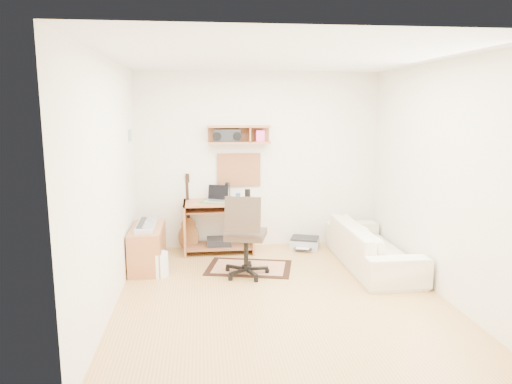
{
  "coord_description": "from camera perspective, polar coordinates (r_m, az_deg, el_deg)",
  "views": [
    {
      "loc": [
        -0.85,
        -5.02,
        2.1
      ],
      "look_at": [
        -0.15,
        1.05,
        1.0
      ],
      "focal_mm": 33.43,
      "sensor_mm": 36.0,
      "label": 1
    }
  ],
  "objects": [
    {
      "name": "task_chair",
      "position": [
        5.95,
        -1.21,
        -5.11
      ],
      "size": [
        0.66,
        0.66,
        1.06
      ],
      "primitive_type": null,
      "rotation": [
        0.0,
        0.0,
        -0.26
      ],
      "color": "#3C2F23",
      "rests_on": "floor"
    },
    {
      "name": "desk",
      "position": [
        6.97,
        -4.47,
        -4.16
      ],
      "size": [
        1.0,
        0.55,
        0.75
      ],
      "primitive_type": null,
      "color": "#B36A3F",
      "rests_on": "floor"
    },
    {
      "name": "wall_shelf",
      "position": [
        6.93,
        -2.03,
        6.89
      ],
      "size": [
        0.9,
        0.25,
        0.26
      ],
      "primitive_type": "cube",
      "color": "#B36A3F",
      "rests_on": "back_wall"
    },
    {
      "name": "music_keyboard",
      "position": [
        6.37,
        -13.0,
        -3.86
      ],
      "size": [
        0.22,
        0.71,
        0.06
      ],
      "primitive_type": "cube",
      "color": "#B2B5BA",
      "rests_on": "cabinet"
    },
    {
      "name": "rug",
      "position": [
        6.35,
        -0.83,
        -9.01
      ],
      "size": [
        1.23,
        0.96,
        0.01
      ],
      "primitive_type": "cube",
      "rotation": [
        0.0,
        0.0,
        -0.24
      ],
      "color": "beige",
      "rests_on": "floor"
    },
    {
      "name": "cabinet",
      "position": [
        6.45,
        -12.89,
        -6.51
      ],
      "size": [
        0.4,
        0.9,
        0.55
      ],
      "primitive_type": "cube",
      "color": "#B36A3F",
      "rests_on": "floor"
    },
    {
      "name": "speaker",
      "position": [
        6.84,
        -1.01,
        -0.42
      ],
      "size": [
        0.08,
        0.08,
        0.18
      ],
      "primitive_type": "cylinder",
      "color": "black",
      "rests_on": "desk"
    },
    {
      "name": "pencil_cup",
      "position": [
        6.99,
        -2.17,
        -0.54
      ],
      "size": [
        0.07,
        0.07,
        0.1
      ],
      "primitive_type": "cylinder",
      "color": "#335E99",
      "rests_on": "desk"
    },
    {
      "name": "right_wall",
      "position": [
        5.73,
        21.09,
        1.5
      ],
      "size": [
        0.01,
        4.0,
        2.6
      ],
      "primitive_type": "cube",
      "color": "white",
      "rests_on": "ground"
    },
    {
      "name": "back_wall",
      "position": [
        7.12,
        0.32,
        3.76
      ],
      "size": [
        3.6,
        0.01,
        2.6
      ],
      "primitive_type": "cube",
      "color": "white",
      "rests_on": "ground"
    },
    {
      "name": "guitar",
      "position": [
        7.05,
        -8.14,
        -2.44
      ],
      "size": [
        0.32,
        0.21,
        1.14
      ],
      "primitive_type": null,
      "rotation": [
        0.0,
        0.0,
        -0.08
      ],
      "color": "#955D2D",
      "rests_on": "floor"
    },
    {
      "name": "waste_basket",
      "position": [
        6.16,
        -11.62,
        -8.46
      ],
      "size": [
        0.33,
        0.33,
        0.3
      ],
      "primitive_type": "cylinder",
      "rotation": [
        0.0,
        0.0,
        -0.42
      ],
      "color": "white",
      "rests_on": "floor"
    },
    {
      "name": "cork_board",
      "position": [
        7.08,
        -2.07,
        2.65
      ],
      "size": [
        0.64,
        0.03,
        0.49
      ],
      "primitive_type": "cube",
      "color": "tan",
      "rests_on": "back_wall"
    },
    {
      "name": "printer",
      "position": [
        7.23,
        5.85,
        -6.04
      ],
      "size": [
        0.5,
        0.45,
        0.16
      ],
      "primitive_type": "cube",
      "rotation": [
        0.0,
        0.0,
        -0.34
      ],
      "color": "#A5A8AA",
      "rests_on": "floor"
    },
    {
      "name": "floor",
      "position": [
        5.51,
        2.86,
        -12.27
      ],
      "size": [
        3.6,
        4.0,
        0.01
      ],
      "primitive_type": "cube",
      "color": "tan",
      "rests_on": "ground"
    },
    {
      "name": "sofa",
      "position": [
        6.51,
        13.77,
        -5.44
      ],
      "size": [
        0.56,
        1.93,
        0.75
      ],
      "primitive_type": "imported",
      "rotation": [
        0.0,
        0.0,
        1.57
      ],
      "color": "beige",
      "rests_on": "floor"
    },
    {
      "name": "laptop",
      "position": [
        6.84,
        -4.83,
        -0.22
      ],
      "size": [
        0.4,
        0.4,
        0.23
      ],
      "primitive_type": null,
      "rotation": [
        0.0,
        0.0,
        -0.38
      ],
      "color": "silver",
      "rests_on": "desk"
    },
    {
      "name": "boombox",
      "position": [
        6.91,
        -3.51,
        6.7
      ],
      "size": [
        0.39,
        0.18,
        0.2
      ],
      "primitive_type": "cube",
      "color": "black",
      "rests_on": "wall_shelf"
    },
    {
      "name": "wall_photo",
      "position": [
        6.6,
        -14.84,
        6.57
      ],
      "size": [
        0.02,
        0.2,
        0.15
      ],
      "primitive_type": "cube",
      "color": "#4C8CBF",
      "rests_on": "left_wall"
    },
    {
      "name": "left_wall",
      "position": [
        5.17,
        -17.14,
        0.85
      ],
      "size": [
        0.01,
        4.0,
        2.6
      ],
      "primitive_type": "cube",
      "color": "white",
      "rests_on": "ground"
    },
    {
      "name": "ceiling",
      "position": [
        5.12,
        3.13,
        15.86
      ],
      "size": [
        3.6,
        4.0,
        0.01
      ],
      "primitive_type": "cube",
      "color": "white",
      "rests_on": "ground"
    },
    {
      "name": "desk_lamp",
      "position": [
        7.0,
        -3.17,
        0.17
      ],
      "size": [
        0.09,
        0.09,
        0.26
      ],
      "primitive_type": null,
      "color": "black",
      "rests_on": "desk"
    }
  ]
}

